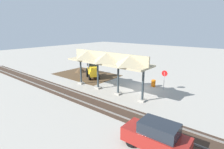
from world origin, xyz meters
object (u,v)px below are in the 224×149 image
(stop_sign, at_px, (164,76))
(traffic_barrel, at_px, (153,83))
(backhoe, at_px, (92,70))
(distant_parked_car, at_px, (156,136))

(stop_sign, distance_m, traffic_barrel, 2.16)
(stop_sign, xyz_separation_m, backhoe, (11.15, 1.67, -0.56))
(stop_sign, bearing_deg, traffic_barrel, -13.82)
(backhoe, bearing_deg, stop_sign, -171.48)
(stop_sign, bearing_deg, backhoe, 8.52)
(stop_sign, height_order, distant_parked_car, stop_sign)
(backhoe, distance_m, distant_parked_car, 18.19)
(stop_sign, distance_m, distant_parked_car, 12.10)
(backhoe, relative_size, traffic_barrel, 5.36)
(stop_sign, relative_size, distant_parked_car, 0.60)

